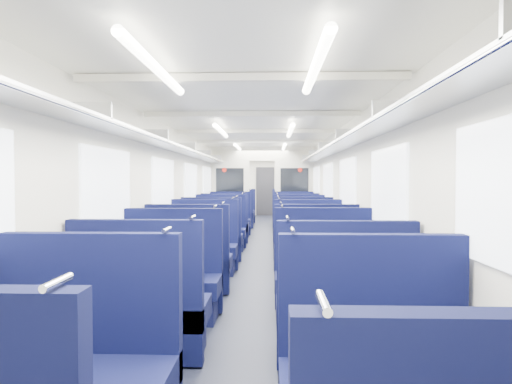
{
  "coord_description": "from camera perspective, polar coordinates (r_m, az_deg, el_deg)",
  "views": [
    {
      "loc": [
        0.25,
        -9.61,
        1.49
      ],
      "look_at": [
        -0.15,
        2.03,
        1.16
      ],
      "focal_mm": 31.42,
      "sensor_mm": 36.0,
      "label": 1
    }
  ],
  "objects": [
    {
      "name": "wall_far",
      "position": [
        18.61,
        1.18,
        0.63
      ],
      "size": [
        2.8,
        0.02,
        2.35
      ],
      "primitive_type": "cube",
      "color": "silver",
      "rests_on": "floor"
    },
    {
      "name": "seat_17",
      "position": [
        10.68,
        5.08,
        -4.42
      ],
      "size": [
        1.08,
        0.6,
        1.2
      ],
      "color": "#0B1039",
      "rests_on": "floor"
    },
    {
      "name": "luggage_rack_left",
      "position": [
        9.73,
        -6.7,
        4.44
      ],
      "size": [
        0.36,
        17.4,
        0.18
      ],
      "color": "#B2B5BA",
      "rests_on": "wall_left"
    },
    {
      "name": "seat_19",
      "position": [
        11.79,
        4.78,
        -3.86
      ],
      "size": [
        1.08,
        0.6,
        1.2
      ],
      "color": "#0B1039",
      "rests_on": "floor"
    },
    {
      "name": "seat_4",
      "position": [
        3.96,
        -14.39,
        -14.86
      ],
      "size": [
        1.08,
        0.6,
        1.2
      ],
      "color": "#0B1039",
      "rests_on": "floor"
    },
    {
      "name": "dado_left",
      "position": [
        9.81,
        -7.67,
        -5.08
      ],
      "size": [
        0.03,
        17.9,
        0.7
      ],
      "primitive_type": "cube",
      "color": "black",
      "rests_on": "floor"
    },
    {
      "name": "luggage_rack_right",
      "position": [
        9.67,
        7.7,
        4.45
      ],
      "size": [
        0.36,
        17.4,
        0.18
      ],
      "color": "#B2B5BA",
      "rests_on": "wall_right"
    },
    {
      "name": "seat_2",
      "position": [
        2.92,
        -21.37,
        -21.07
      ],
      "size": [
        1.08,
        0.6,
        1.2
      ],
      "color": "#0B1039",
      "rests_on": "floor"
    },
    {
      "name": "seat_3",
      "position": [
        2.77,
        15.11,
        -22.32
      ],
      "size": [
        1.08,
        0.6,
        1.2
      ],
      "color": "#0B1039",
      "rests_on": "floor"
    },
    {
      "name": "seat_6",
      "position": [
        4.99,
        -10.77,
        -11.38
      ],
      "size": [
        1.08,
        0.6,
        1.2
      ],
      "color": "#0B1039",
      "rests_on": "floor"
    },
    {
      "name": "seat_20",
      "position": [
        13.71,
        -2.57,
        -3.09
      ],
      "size": [
        1.08,
        0.6,
        1.2
      ],
      "color": "#0B1039",
      "rests_on": "floor"
    },
    {
      "name": "ceiling_fittings",
      "position": [
        9.39,
        0.43,
        6.48
      ],
      "size": [
        2.7,
        16.06,
        0.11
      ],
      "color": "silver",
      "rests_on": "ceiling"
    },
    {
      "name": "seat_12",
      "position": [
        8.27,
        -5.58,
        -6.18
      ],
      "size": [
        1.08,
        0.6,
        1.2
      ],
      "color": "#0B1039",
      "rests_on": "floor"
    },
    {
      "name": "seat_15",
      "position": [
        9.36,
        5.53,
        -5.28
      ],
      "size": [
        1.08,
        0.6,
        1.2
      ],
      "color": "#0B1039",
      "rests_on": "floor"
    },
    {
      "name": "seat_7",
      "position": [
        5.07,
        8.68,
        -11.18
      ],
      "size": [
        1.08,
        0.6,
        1.2
      ],
      "color": "#0B1039",
      "rests_on": "floor"
    },
    {
      "name": "seat_5",
      "position": [
        3.82,
        11.05,
        -15.47
      ],
      "size": [
        1.08,
        0.6,
        1.2
      ],
      "color": "#0B1039",
      "rests_on": "floor"
    },
    {
      "name": "seat_22",
      "position": [
        14.97,
        -2.19,
        -2.69
      ],
      "size": [
        1.08,
        0.6,
        1.2
      ],
      "color": "#0B1039",
      "rests_on": "floor"
    },
    {
      "name": "wall_right",
      "position": [
        9.68,
        8.78,
        -0.28
      ],
      "size": [
        0.02,
        18.0,
        2.35
      ],
      "primitive_type": "cube",
      "color": "silver",
      "rests_on": "floor"
    },
    {
      "name": "seat_18",
      "position": [
        11.71,
        -3.35,
        -3.89
      ],
      "size": [
        1.08,
        0.6,
        1.2
      ],
      "color": "#0B1039",
      "rests_on": "floor"
    },
    {
      "name": "bulkhead",
      "position": [
        12.16,
        0.78,
        0.39
      ],
      "size": [
        2.8,
        0.1,
        2.35
      ],
      "color": "silver",
      "rests_on": "floor"
    },
    {
      "name": "seat_14",
      "position": [
        9.52,
        -4.58,
        -5.16
      ],
      "size": [
        1.08,
        0.6,
        1.2
      ],
      "color": "#0B1039",
      "rests_on": "floor"
    },
    {
      "name": "end_door",
      "position": [
        18.56,
        1.18,
        0.08
      ],
      "size": [
        0.75,
        0.06,
        2.0
      ],
      "primitive_type": "cube",
      "color": "black",
      "rests_on": "floor"
    },
    {
      "name": "floor",
      "position": [
        9.73,
        0.47,
        -7.21
      ],
      "size": [
        2.8,
        18.0,
        0.01
      ],
      "primitive_type": "cube",
      "color": "black",
      "rests_on": "ground"
    },
    {
      "name": "seat_21",
      "position": [
        13.79,
        4.37,
        -3.06
      ],
      "size": [
        1.08,
        0.6,
        1.2
      ],
      "color": "#0B1039",
      "rests_on": "floor"
    },
    {
      "name": "seat_8",
      "position": [
        6.04,
        -8.45,
        -9.09
      ],
      "size": [
        1.08,
        0.6,
        1.2
      ],
      "color": "#0B1039",
      "rests_on": "floor"
    },
    {
      "name": "windows",
      "position": [
        9.16,
        0.4,
        1.16
      ],
      "size": [
        2.78,
        15.6,
        0.75
      ],
      "color": "white",
      "rests_on": "wall_left"
    },
    {
      "name": "seat_16",
      "position": [
        10.52,
        -3.95,
        -4.51
      ],
      "size": [
        1.08,
        0.6,
        1.2
      ],
      "color": "#0B1039",
      "rests_on": "floor"
    },
    {
      "name": "dado_right",
      "position": [
        9.74,
        8.68,
        -5.14
      ],
      "size": [
        0.03,
        17.9,
        0.7
      ],
      "primitive_type": "cube",
      "color": "black",
      "rests_on": "floor"
    },
    {
      "name": "wall_left",
      "position": [
        9.75,
        -7.77,
        -0.26
      ],
      "size": [
        0.02,
        18.0,
        2.35
      ],
      "primitive_type": "cube",
      "color": "silver",
      "rests_on": "floor"
    },
    {
      "name": "seat_23",
      "position": [
        14.94,
        4.18,
        -2.7
      ],
      "size": [
        1.08,
        0.6,
        1.2
      ],
      "color": "#0B1039",
      "rests_on": "floor"
    },
    {
      "name": "seat_10",
      "position": [
        7.23,
        -6.69,
        -7.31
      ],
      "size": [
        1.08,
        0.6,
        1.2
      ],
      "color": "#0B1039",
      "rests_on": "floor"
    },
    {
      "name": "ceiling",
      "position": [
        9.65,
        0.48,
        6.71
      ],
      "size": [
        2.8,
        18.0,
        0.01
      ],
      "primitive_type": "cube",
      "color": "white",
      "rests_on": "wall_left"
    },
    {
      "name": "seat_11",
      "position": [
        7.13,
        6.67,
        -7.44
      ],
      "size": [
        1.08,
        0.6,
        1.2
      ],
      "color": "#0B1039",
      "rests_on": "floor"
    },
    {
      "name": "seat_13",
      "position": [
        8.4,
        5.94,
        -6.07
      ],
      "size": [
        1.08,
        0.6,
        1.2
      ],
      "color": "#0B1039",
      "rests_on": "floor"
    },
    {
      "name": "seat_9",
      "position": [
        6.04,
        7.55,
        -9.08
      ],
      "size": [
        1.08,
        0.6,
        1.2
      ],
      "color": "#0B1039",
      "rests_on": "floor"
    }
  ]
}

